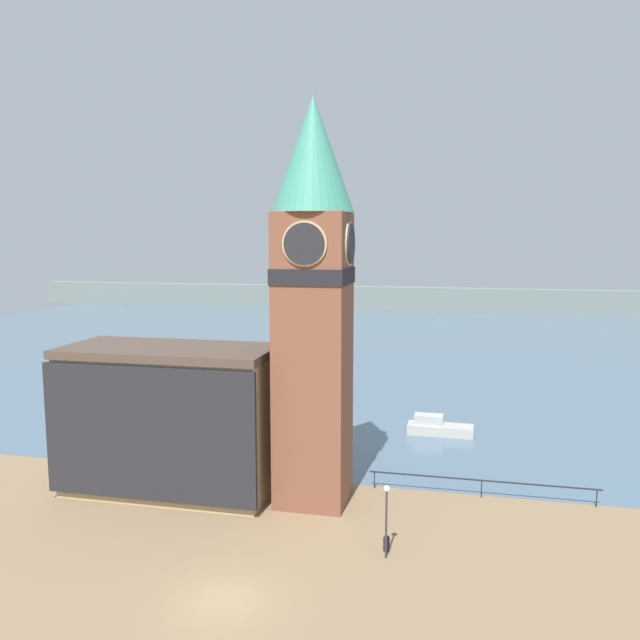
# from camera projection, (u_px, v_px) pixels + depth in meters

# --- Properties ---
(ground_plane) EXTENTS (160.00, 160.00, 0.00)m
(ground_plane) POSITION_uv_depth(u_px,v_px,m) (224.00, 600.00, 26.75)
(ground_plane) COLOR #846B4C
(water) EXTENTS (160.00, 120.00, 0.00)m
(water) POSITION_uv_depth(u_px,v_px,m) (395.00, 338.00, 98.13)
(water) COLOR slate
(water) RESTS_ON ground_plane
(far_shoreline) EXTENTS (180.00, 3.00, 5.00)m
(far_shoreline) POSITION_uv_depth(u_px,v_px,m) (413.00, 299.00, 136.54)
(far_shoreline) COLOR slate
(far_shoreline) RESTS_ON water
(pier_railing) EXTENTS (13.50, 0.08, 1.09)m
(pier_railing) POSITION_uv_depth(u_px,v_px,m) (482.00, 482.00, 37.28)
(pier_railing) COLOR #232328
(pier_railing) RESTS_ON ground_plane
(clock_tower) EXTENTS (4.61, 4.61, 23.25)m
(clock_tower) POSITION_uv_depth(u_px,v_px,m) (313.00, 293.00, 35.46)
(clock_tower) COLOR brown
(clock_tower) RESTS_ON ground_plane
(pier_building) EXTENTS (12.91, 6.00, 8.95)m
(pier_building) POSITION_uv_depth(u_px,v_px,m) (170.00, 419.00, 38.00)
(pier_building) COLOR tan
(pier_building) RESTS_ON ground_plane
(boat_near) EXTENTS (5.15, 1.77, 1.54)m
(boat_near) POSITION_uv_depth(u_px,v_px,m) (438.00, 427.00, 49.48)
(boat_near) COLOR #B7B2A8
(boat_near) RESTS_ON water
(mooring_bollard_near) EXTENTS (0.34, 0.34, 0.81)m
(mooring_bollard_near) POSITION_uv_depth(u_px,v_px,m) (386.00, 543.00, 30.90)
(mooring_bollard_near) COLOR black
(mooring_bollard_near) RESTS_ON ground_plane
(lamp_post) EXTENTS (0.32, 0.32, 3.68)m
(lamp_post) POSITION_uv_depth(u_px,v_px,m) (386.00, 507.00, 29.93)
(lamp_post) COLOR #2D2D33
(lamp_post) RESTS_ON ground_plane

